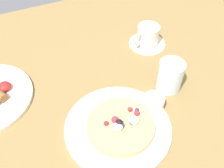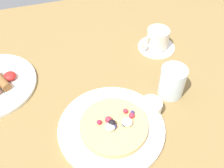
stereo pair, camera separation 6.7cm
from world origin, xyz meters
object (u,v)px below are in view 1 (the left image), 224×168
pancake_plate (118,127)px  syrup_ramekin (154,102)px  coffee_cup (148,35)px  coffee_saucer (147,43)px  water_glass (170,76)px

pancake_plate → syrup_ramekin: (11.60, 2.13, 2.05)cm
pancake_plate → coffee_cup: (24.16, 26.97, 3.59)cm
pancake_plate → coffee_saucer: 36.37cm
pancake_plate → coffee_saucer: bearing=48.0°
pancake_plate → syrup_ramekin: bearing=10.4°
water_glass → coffee_saucer: bearing=76.9°
pancake_plate → water_glass: water_glass is taller
pancake_plate → syrup_ramekin: size_ratio=4.74×
syrup_ramekin → coffee_cup: coffee_cup is taller
syrup_ramekin → coffee_saucer: (12.73, 24.89, -2.17)cm
coffee_saucer → water_glass: (-4.69, -20.13, 4.15)cm
pancake_plate → coffee_saucer: pancake_plate is taller
syrup_ramekin → coffee_saucer: syrup_ramekin is taller
pancake_plate → coffee_cup: size_ratio=2.64×
syrup_ramekin → coffee_cup: 27.87cm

